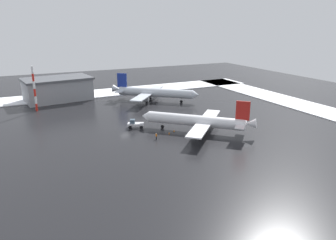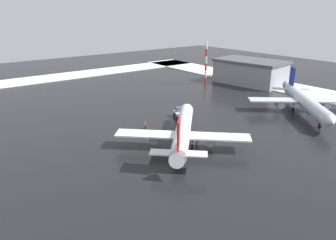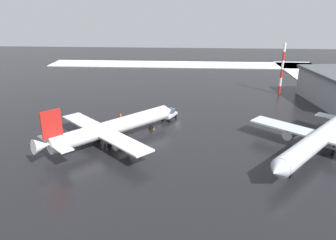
{
  "view_description": "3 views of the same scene",
  "coord_description": "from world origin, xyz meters",
  "px_view_note": "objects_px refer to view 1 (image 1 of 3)",
  "views": [
    {
      "loc": [
        27.32,
        86.72,
        29.29
      ],
      "look_at": [
        -8.87,
        10.74,
        4.1
      ],
      "focal_mm": 35.0,
      "sensor_mm": 36.0,
      "label": 1
    },
    {
      "loc": [
        -64.95,
        52.68,
        26.98
      ],
      "look_at": [
        -10.06,
        10.61,
        3.17
      ],
      "focal_mm": 35.0,
      "sensor_mm": 36.0,
      "label": 2
    },
    {
      "loc": [
        -77.28,
        -2.83,
        27.49
      ],
      "look_at": [
        -9.2,
        1.37,
        2.13
      ],
      "focal_mm": 35.0,
      "sensor_mm": 36.0,
      "label": 3
    }
  ],
  "objects_px": {
    "airplane_parked_starboard": "(198,121)",
    "cargo_hangar": "(58,89)",
    "ground_crew_beside_wing": "(199,125)",
    "ground_crew_near_tug": "(156,136)",
    "traffic_cone_near_nose": "(162,127)",
    "traffic_cone_wingtip_side": "(174,130)",
    "airplane_distant_tail": "(153,92)",
    "ground_crew_mid_apron": "(207,128)",
    "pushback_tug": "(135,124)",
    "antenna_mast": "(34,89)",
    "traffic_cone_mid_line": "(169,133)"
  },
  "relations": [
    {
      "from": "airplane_parked_starboard",
      "to": "airplane_distant_tail",
      "type": "xyz_separation_m",
      "value": [
        -3.42,
        -39.42,
        0.22
      ]
    },
    {
      "from": "traffic_cone_near_nose",
      "to": "cargo_hangar",
      "type": "bearing_deg",
      "value": -65.92
    },
    {
      "from": "ground_crew_beside_wing",
      "to": "traffic_cone_mid_line",
      "type": "relative_size",
      "value": 3.11
    },
    {
      "from": "ground_crew_near_tug",
      "to": "pushback_tug",
      "type": "bearing_deg",
      "value": 80.75
    },
    {
      "from": "airplane_distant_tail",
      "to": "ground_crew_mid_apron",
      "type": "bearing_deg",
      "value": -51.11
    },
    {
      "from": "airplane_parked_starboard",
      "to": "traffic_cone_near_nose",
      "type": "bearing_deg",
      "value": -2.99
    },
    {
      "from": "airplane_parked_starboard",
      "to": "cargo_hangar",
      "type": "height_order",
      "value": "airplane_parked_starboard"
    },
    {
      "from": "traffic_cone_near_nose",
      "to": "pushback_tug",
      "type": "bearing_deg",
      "value": -23.96
    },
    {
      "from": "airplane_distant_tail",
      "to": "traffic_cone_near_nose",
      "type": "height_order",
      "value": "airplane_distant_tail"
    },
    {
      "from": "airplane_distant_tail",
      "to": "cargo_hangar",
      "type": "bearing_deg",
      "value": -168.14
    },
    {
      "from": "airplane_parked_starboard",
      "to": "ground_crew_beside_wing",
      "type": "distance_m",
      "value": 3.65
    },
    {
      "from": "ground_crew_mid_apron",
      "to": "ground_crew_beside_wing",
      "type": "distance_m",
      "value": 3.24
    },
    {
      "from": "cargo_hangar",
      "to": "traffic_cone_near_nose",
      "type": "distance_m",
      "value": 54.29
    },
    {
      "from": "ground_crew_beside_wing",
      "to": "pushback_tug",
      "type": "bearing_deg",
      "value": 85.27
    },
    {
      "from": "traffic_cone_near_nose",
      "to": "traffic_cone_wingtip_side",
      "type": "height_order",
      "value": "same"
    },
    {
      "from": "ground_crew_mid_apron",
      "to": "cargo_hangar",
      "type": "xyz_separation_m",
      "value": [
        31.88,
        -58.1,
        3.47
      ]
    },
    {
      "from": "antenna_mast",
      "to": "traffic_cone_wingtip_side",
      "type": "relative_size",
      "value": 28.12
    },
    {
      "from": "ground_crew_near_tug",
      "to": "ground_crew_mid_apron",
      "type": "xyz_separation_m",
      "value": [
        -15.28,
        0.17,
        0.0
      ]
    },
    {
      "from": "cargo_hangar",
      "to": "traffic_cone_mid_line",
      "type": "distance_m",
      "value": 59.66
    },
    {
      "from": "airplane_parked_starboard",
      "to": "ground_crew_beside_wing",
      "type": "bearing_deg",
      "value": -84.69
    },
    {
      "from": "airplane_parked_starboard",
      "to": "ground_crew_near_tug",
      "type": "relative_size",
      "value": 15.09
    },
    {
      "from": "traffic_cone_near_nose",
      "to": "traffic_cone_wingtip_side",
      "type": "distance_m",
      "value": 4.91
    },
    {
      "from": "antenna_mast",
      "to": "traffic_cone_near_nose",
      "type": "xyz_separation_m",
      "value": [
        -31.23,
        35.34,
        -7.46
      ]
    },
    {
      "from": "airplane_distant_tail",
      "to": "traffic_cone_wingtip_side",
      "type": "bearing_deg",
      "value": -63.95
    },
    {
      "from": "airplane_parked_starboard",
      "to": "ground_crew_mid_apron",
      "type": "bearing_deg",
      "value": -156.52
    },
    {
      "from": "pushback_tug",
      "to": "ground_crew_mid_apron",
      "type": "relative_size",
      "value": 2.98
    },
    {
      "from": "cargo_hangar",
      "to": "traffic_cone_mid_line",
      "type": "bearing_deg",
      "value": 103.4
    },
    {
      "from": "pushback_tug",
      "to": "traffic_cone_wingtip_side",
      "type": "xyz_separation_m",
      "value": [
        -8.71,
        7.83,
        -1.01
      ]
    },
    {
      "from": "ground_crew_mid_apron",
      "to": "traffic_cone_wingtip_side",
      "type": "height_order",
      "value": "ground_crew_mid_apron"
    },
    {
      "from": "ground_crew_near_tug",
      "to": "ground_crew_beside_wing",
      "type": "height_order",
      "value": "same"
    },
    {
      "from": "airplane_parked_starboard",
      "to": "cargo_hangar",
      "type": "bearing_deg",
      "value": -19.11
    },
    {
      "from": "antenna_mast",
      "to": "traffic_cone_mid_line",
      "type": "height_order",
      "value": "antenna_mast"
    },
    {
      "from": "pushback_tug",
      "to": "traffic_cone_near_nose",
      "type": "bearing_deg",
      "value": 179.95
    },
    {
      "from": "ground_crew_beside_wing",
      "to": "ground_crew_near_tug",
      "type": "bearing_deg",
      "value": 124.92
    },
    {
      "from": "traffic_cone_mid_line",
      "to": "ground_crew_mid_apron",
      "type": "bearing_deg",
      "value": 166.03
    },
    {
      "from": "antenna_mast",
      "to": "cargo_hangar",
      "type": "height_order",
      "value": "antenna_mast"
    },
    {
      "from": "airplane_distant_tail",
      "to": "antenna_mast",
      "type": "xyz_separation_m",
      "value": [
        42.0,
        -3.71,
        4.33
      ]
    },
    {
      "from": "ground_crew_near_tug",
      "to": "traffic_cone_wingtip_side",
      "type": "relative_size",
      "value": 3.11
    },
    {
      "from": "ground_crew_beside_wing",
      "to": "airplane_distant_tail",
      "type": "bearing_deg",
      "value": 20.84
    },
    {
      "from": "airplane_parked_starboard",
      "to": "ground_crew_beside_wing",
      "type": "relative_size",
      "value": 15.09
    },
    {
      "from": "airplane_distant_tail",
      "to": "cargo_hangar",
      "type": "xyz_separation_m",
      "value": [
        32.85,
        -17.78,
        1.03
      ]
    },
    {
      "from": "antenna_mast",
      "to": "traffic_cone_near_nose",
      "type": "distance_m",
      "value": 47.75
    },
    {
      "from": "airplane_parked_starboard",
      "to": "cargo_hangar",
      "type": "relative_size",
      "value": 0.96
    },
    {
      "from": "traffic_cone_near_nose",
      "to": "airplane_distant_tail",
      "type": "bearing_deg",
      "value": -108.8
    },
    {
      "from": "antenna_mast",
      "to": "traffic_cone_wingtip_side",
      "type": "height_order",
      "value": "antenna_mast"
    },
    {
      "from": "ground_crew_near_tug",
      "to": "ground_crew_beside_wing",
      "type": "xyz_separation_m",
      "value": [
        -14.65,
        -3.0,
        0.0
      ]
    },
    {
      "from": "traffic_cone_mid_line",
      "to": "traffic_cone_wingtip_side",
      "type": "xyz_separation_m",
      "value": [
        -2.18,
        -1.44,
        0.0
      ]
    },
    {
      "from": "ground_crew_near_tug",
      "to": "cargo_hangar",
      "type": "bearing_deg",
      "value": 88.69
    },
    {
      "from": "airplane_parked_starboard",
      "to": "traffic_cone_near_nose",
      "type": "height_order",
      "value": "airplane_parked_starboard"
    },
    {
      "from": "antenna_mast",
      "to": "ground_crew_beside_wing",
      "type": "bearing_deg",
      "value": 134.67
    }
  ]
}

